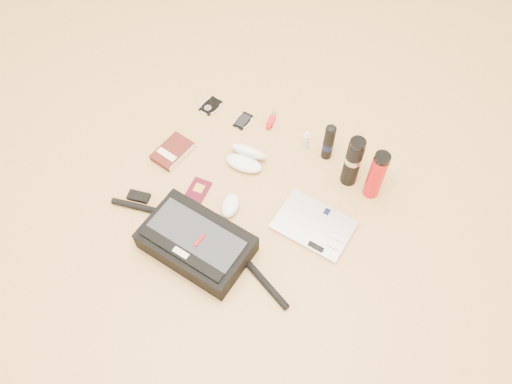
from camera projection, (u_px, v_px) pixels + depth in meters
ground at (234, 214)px, 2.03m from camera, size 4.00×4.00×0.00m
messenger_bag at (196, 242)px, 1.91m from camera, size 0.85×0.28×0.12m
laptop at (314, 225)px, 1.99m from camera, size 0.32×0.23×0.03m
book at (173, 152)px, 2.18m from camera, size 0.11×0.17×0.03m
passport at (198, 190)px, 2.09m from camera, size 0.11×0.13×0.01m
mouse at (230, 206)px, 2.03m from camera, size 0.11×0.13×0.04m
sunglasses_case at (246, 158)px, 2.14m from camera, size 0.19×0.17×0.10m
ipod at (211, 106)px, 2.34m from camera, size 0.09×0.11×0.01m
phone at (243, 121)px, 2.29m from camera, size 0.08×0.10×0.01m
inhaler at (271, 121)px, 2.28m from camera, size 0.05×0.10×0.03m
spray_bottle at (306, 141)px, 2.18m from camera, size 0.03×0.03×0.10m
aerosol_can at (329, 142)px, 2.11m from camera, size 0.05×0.05×0.20m
thermos_black at (353, 162)px, 2.01m from camera, size 0.09×0.09×0.26m
thermos_red at (376, 175)px, 1.98m from camera, size 0.09×0.09×0.25m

